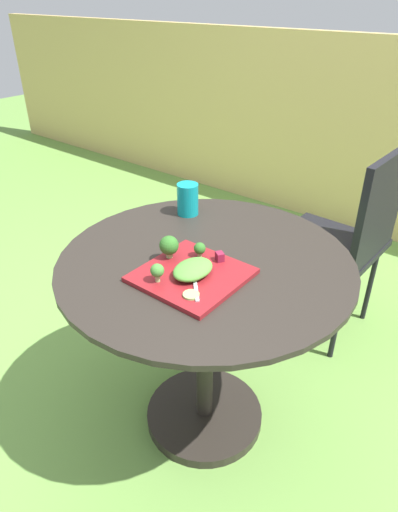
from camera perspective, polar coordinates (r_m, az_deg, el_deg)
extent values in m
plane|color=#669342|center=(1.85, 0.68, -19.85)|extent=(12.00, 12.00, 0.00)
cylinder|color=#28231E|center=(1.37, 0.86, -0.67)|extent=(0.91, 0.91, 0.02)
cylinder|color=#28231E|center=(1.58, 0.76, -11.28)|extent=(0.06, 0.06, 0.66)
cylinder|color=#28231E|center=(1.83, 0.68, -19.46)|extent=(0.44, 0.44, 0.04)
cube|color=black|center=(2.10, 15.86, 1.38)|extent=(0.45, 0.45, 0.03)
cube|color=black|center=(1.94, 22.13, 5.61)|extent=(0.04, 0.42, 0.45)
cylinder|color=black|center=(2.42, 13.25, -0.13)|extent=(0.02, 0.02, 0.43)
cylinder|color=black|center=(2.15, 8.62, -3.92)|extent=(0.02, 0.02, 0.43)
cylinder|color=black|center=(2.31, 21.05, -3.11)|extent=(0.02, 0.02, 0.43)
cylinder|color=black|center=(2.02, 17.25, -7.56)|extent=(0.02, 0.02, 0.43)
cube|color=maroon|center=(1.28, -0.93, -2.44)|extent=(0.28, 0.28, 0.01)
cylinder|color=#0F8C93|center=(1.62, -1.45, 7.25)|extent=(0.08, 0.08, 0.11)
cylinder|color=#0D777D|center=(1.63, -1.44, 6.69)|extent=(0.07, 0.07, 0.08)
cube|color=silver|center=(1.20, -0.39, -4.23)|extent=(0.08, 0.09, 0.00)
cube|color=silver|center=(1.27, -0.66, -2.23)|extent=(0.05, 0.05, 0.00)
ellipsoid|color=#519338|center=(1.26, -0.79, -1.69)|extent=(0.10, 0.13, 0.04)
cylinder|color=#99B770|center=(1.35, 0.09, 0.19)|extent=(0.01, 0.01, 0.01)
sphere|color=#2D6623|center=(1.34, 0.09, 0.98)|extent=(0.04, 0.04, 0.04)
cylinder|color=#99B770|center=(1.35, -3.80, 0.16)|extent=(0.02, 0.02, 0.02)
sphere|color=#2D6623|center=(1.33, -3.85, 1.36)|extent=(0.06, 0.06, 0.06)
cylinder|color=#99B770|center=(1.24, -5.29, -2.85)|extent=(0.01, 0.01, 0.02)
sphere|color=#427F33|center=(1.22, -5.35, -1.85)|extent=(0.04, 0.04, 0.04)
cylinder|color=#8EB766|center=(1.18, -1.01, -4.96)|extent=(0.04, 0.04, 0.01)
cube|color=maroon|center=(1.33, 2.77, 0.01)|extent=(0.03, 0.03, 0.03)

